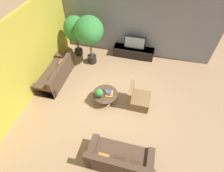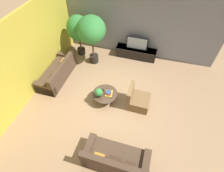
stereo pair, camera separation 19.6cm
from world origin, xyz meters
name	(u,v)px [view 2 (the right image)]	position (x,y,z in m)	size (l,w,h in m)	color
ground_plane	(114,102)	(0.00, 0.00, 0.00)	(24.00, 24.00, 0.00)	#9E7A56
back_wall_stone	(135,25)	(0.00, 3.26, 1.50)	(7.40, 0.12, 3.00)	gray
side_wall_left	(31,52)	(-3.26, 0.20, 1.50)	(0.12, 7.40, 3.00)	gold
media_console	(136,53)	(0.22, 2.94, 0.25)	(1.93, 0.50, 0.49)	black
television	(137,43)	(0.22, 2.94, 0.79)	(0.98, 0.13, 0.61)	black
coffee_table	(105,96)	(-0.36, -0.02, 0.28)	(0.93, 0.93, 0.40)	#756656
couch_by_wall	(58,73)	(-2.67, 0.59, 0.28)	(0.84, 2.12, 0.84)	#4C3828
couch_near_entry	(116,160)	(0.67, -2.17, 0.28)	(1.88, 0.84, 0.84)	#4C3828
armchair_wicker	(137,100)	(0.83, 0.14, 0.27)	(0.80, 0.76, 0.86)	brown
potted_palm_tall	(78,29)	(-2.41, 2.44, 1.34)	(0.99, 0.99, 1.97)	black
potted_palm_corner	(91,31)	(-1.59, 2.03, 1.62)	(1.19, 1.19, 2.25)	black
potted_plant_tabletop	(99,93)	(-0.53, -0.20, 0.61)	(0.29, 0.29, 0.37)	black
book_stack	(109,93)	(-0.22, 0.01, 0.45)	(0.31, 0.35, 0.11)	gold
remote_black	(103,90)	(-0.47, 0.11, 0.41)	(0.04, 0.16, 0.02)	black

